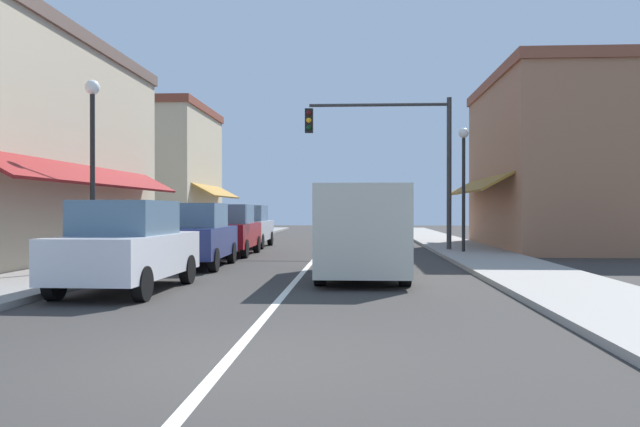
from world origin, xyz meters
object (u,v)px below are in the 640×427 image
object	(u,v)px
parked_car_second_left	(195,236)
street_lamp_left_near	(92,143)
van_in_lane	(362,229)
parked_car_nearest_left	(127,246)
traffic_signal_mast_arm	(399,146)
parked_car_far_left	(247,226)
parked_car_third_left	(228,230)
street_lamp_right_mid	(464,168)

from	to	relation	value
parked_car_second_left	street_lamp_left_near	bearing A→B (deg)	-133.62
van_in_lane	street_lamp_left_near	xyz separation A→B (m)	(-6.55, 0.32, 2.06)
parked_car_nearest_left	street_lamp_left_near	size ratio (longest dim) A/B	0.87
traffic_signal_mast_arm	parked_car_far_left	bearing A→B (deg)	155.63
parked_car_second_left	parked_car_far_left	xyz separation A→B (m)	(-0.16, 9.46, 0.00)
parked_car_nearest_left	street_lamp_left_near	bearing A→B (deg)	124.27
parked_car_nearest_left	parked_car_third_left	bearing A→B (deg)	91.58
street_lamp_left_near	parked_car_nearest_left	bearing A→B (deg)	-57.27
parked_car_far_left	traffic_signal_mast_arm	bearing A→B (deg)	-24.11
parked_car_nearest_left	traffic_signal_mast_arm	xyz separation A→B (m)	(6.02, 11.90, 3.09)
van_in_lane	street_lamp_left_near	size ratio (longest dim) A/B	1.09
parked_car_second_left	street_lamp_left_near	world-z (taller)	street_lamp_left_near
parked_car_far_left	street_lamp_right_mid	bearing A→B (deg)	-25.96
parked_car_second_left	parked_car_far_left	size ratio (longest dim) A/B	1.01
parked_car_second_left	parked_car_third_left	world-z (taller)	same
van_in_lane	parked_car_nearest_left	bearing A→B (deg)	-149.12
van_in_lane	parked_car_third_left	bearing A→B (deg)	122.44
parked_car_nearest_left	parked_car_third_left	world-z (taller)	same
traffic_signal_mast_arm	street_lamp_left_near	distance (m)	11.94
parked_car_third_left	van_in_lane	xyz separation A→B (m)	(4.59, -7.19, 0.27)
parked_car_far_left	parked_car_second_left	bearing A→B (deg)	-88.76
parked_car_third_left	street_lamp_left_near	bearing A→B (deg)	-106.41
parked_car_far_left	street_lamp_right_mid	xyz separation A→B (m)	(8.38, -4.13, 2.16)
parked_car_second_left	street_lamp_right_mid	bearing A→B (deg)	31.45
parked_car_far_left	van_in_lane	world-z (taller)	van_in_lane
parked_car_nearest_left	street_lamp_right_mid	size ratio (longest dim) A/B	0.93
parked_car_nearest_left	parked_car_third_left	xyz separation A→B (m)	(-0.01, 9.94, 0.00)
parked_car_third_left	parked_car_far_left	size ratio (longest dim) A/B	1.00
parked_car_second_left	street_lamp_left_near	size ratio (longest dim) A/B	0.87
parked_car_second_left	street_lamp_right_mid	distance (m)	10.03
parked_car_nearest_left	van_in_lane	world-z (taller)	van_in_lane
traffic_signal_mast_arm	street_lamp_left_near	bearing A→B (deg)	-132.12
parked_car_third_left	street_lamp_right_mid	distance (m)	8.52
parked_car_far_left	traffic_signal_mast_arm	size ratio (longest dim) A/B	0.71
parked_car_nearest_left	parked_car_second_left	size ratio (longest dim) A/B	1.00
parked_car_second_left	parked_car_third_left	size ratio (longest dim) A/B	1.01
street_lamp_right_mid	parked_car_nearest_left	bearing A→B (deg)	-127.81
parked_car_third_left	street_lamp_left_near	xyz separation A→B (m)	(-1.96, -6.87, 2.33)
parked_car_second_left	parked_car_third_left	distance (m)	4.69
parked_car_nearest_left	parked_car_far_left	xyz separation A→B (m)	(-0.17, 14.71, 0.00)
van_in_lane	street_lamp_left_near	distance (m)	6.87
parked_car_nearest_left	van_in_lane	distance (m)	5.35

